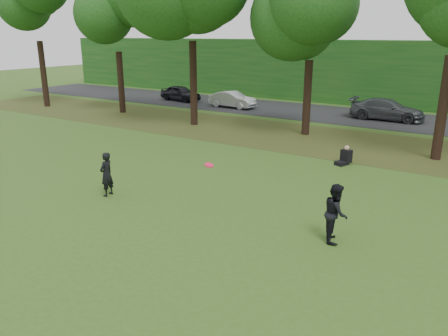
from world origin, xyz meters
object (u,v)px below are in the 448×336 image
object	(u,v)px
seated_person	(345,157)
frisbee	(209,165)
player_left	(107,174)
player_right	(336,213)

from	to	relation	value
seated_person	frisbee	bearing A→B (deg)	-79.94
frisbee	player_left	bearing A→B (deg)	-178.70
player_right	frisbee	size ratio (longest dim) A/B	5.20
player_left	frisbee	bearing A→B (deg)	83.34
player_right	seated_person	world-z (taller)	player_right
player_left	player_right	world-z (taller)	player_right
player_left	player_right	xyz separation A→B (m)	(7.95, 0.86, 0.04)
frisbee	seated_person	distance (m)	8.50
frisbee	seated_person	bearing A→B (deg)	78.87
player_left	player_right	bearing A→B (deg)	88.18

